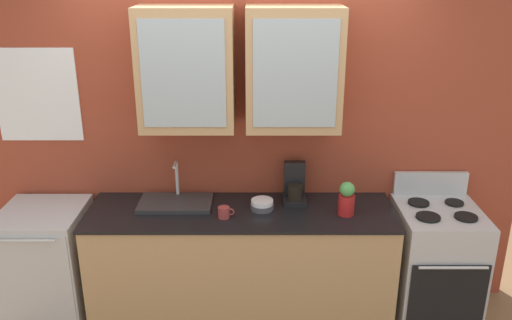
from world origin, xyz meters
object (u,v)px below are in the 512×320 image
(coffee_maker, at_px, (295,187))
(dishwasher, at_px, (48,266))
(stove_range, at_px, (434,265))
(bowl_stack, at_px, (262,205))
(cup_near_sink, at_px, (224,212))
(vase, at_px, (347,199))
(sink_faucet, at_px, (176,202))

(coffee_maker, bearing_deg, dishwasher, -174.09)
(stove_range, xyz_separation_m, dishwasher, (-2.87, -0.00, -0.01))
(bowl_stack, height_order, dishwasher, bowl_stack)
(stove_range, xyz_separation_m, cup_near_sink, (-1.54, -0.11, 0.49))
(dishwasher, height_order, coffee_maker, coffee_maker)
(vase, height_order, cup_near_sink, vase)
(dishwasher, bearing_deg, vase, -1.33)
(stove_range, height_order, coffee_maker, coffee_maker)
(cup_near_sink, relative_size, dishwasher, 0.12)
(cup_near_sink, distance_m, coffee_maker, 0.59)
(sink_faucet, bearing_deg, cup_near_sink, -29.72)
(stove_range, distance_m, cup_near_sink, 1.62)
(coffee_maker, bearing_deg, bowl_stack, -147.29)
(stove_range, height_order, bowl_stack, stove_range)
(sink_faucet, xyz_separation_m, vase, (1.22, -0.16, 0.10))
(bowl_stack, relative_size, dishwasher, 0.18)
(sink_faucet, distance_m, coffee_maker, 0.88)
(stove_range, bearing_deg, vase, -175.47)
(stove_range, bearing_deg, dishwasher, -179.91)
(bowl_stack, xyz_separation_m, dishwasher, (-1.59, -0.03, -0.49))
(coffee_maker, bearing_deg, cup_near_sink, -150.07)
(vase, distance_m, coffee_maker, 0.42)
(bowl_stack, height_order, coffee_maker, coffee_maker)
(bowl_stack, distance_m, dishwasher, 1.66)
(dishwasher, bearing_deg, sink_faucet, 6.41)
(cup_near_sink, xyz_separation_m, dishwasher, (-1.32, 0.10, -0.49))
(vase, bearing_deg, cup_near_sink, -176.54)
(sink_faucet, relative_size, bowl_stack, 3.15)
(cup_near_sink, bearing_deg, coffee_maker, 29.93)
(sink_faucet, height_order, dishwasher, sink_faucet)
(bowl_stack, xyz_separation_m, vase, (0.59, -0.08, 0.08))
(vase, height_order, dishwasher, vase)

